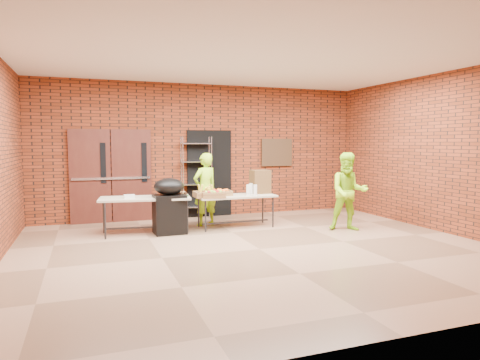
% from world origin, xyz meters
% --- Properties ---
extents(room, '(8.08, 7.08, 3.28)m').
position_xyz_m(room, '(0.00, 0.00, 1.60)').
color(room, brown).
rests_on(room, ground).
extents(double_doors, '(1.78, 0.12, 2.10)m').
position_xyz_m(double_doors, '(-2.20, 3.44, 1.05)').
color(double_doors, '#471E14').
rests_on(double_doors, room).
extents(dark_doorway, '(1.10, 0.06, 2.10)m').
position_xyz_m(dark_doorway, '(0.10, 3.46, 1.05)').
color(dark_doorway, black).
rests_on(dark_doorway, room).
extents(bronze_plaque, '(0.85, 0.04, 0.70)m').
position_xyz_m(bronze_plaque, '(1.90, 3.45, 1.55)').
color(bronze_plaque, '#3C2818').
rests_on(bronze_plaque, room).
extents(wire_rack, '(0.73, 0.32, 1.94)m').
position_xyz_m(wire_rack, '(-0.26, 3.32, 0.97)').
color(wire_rack, silver).
rests_on(wire_rack, room).
extents(table_left, '(1.84, 0.96, 0.72)m').
position_xyz_m(table_left, '(-1.65, 1.96, 0.66)').
color(table_left, '#B4AA8A').
rests_on(table_left, room).
extents(table_right, '(1.68, 0.73, 0.69)m').
position_xyz_m(table_right, '(0.25, 1.93, 0.63)').
color(table_right, '#B4AA8A').
rests_on(table_right, room).
extents(basket_bananas, '(0.49, 0.38, 0.15)m').
position_xyz_m(basket_bananas, '(-0.43, 1.84, 0.75)').
color(basket_bananas, olive).
rests_on(basket_bananas, table_right).
extents(basket_oranges, '(0.44, 0.34, 0.14)m').
position_xyz_m(basket_oranges, '(-0.07, 1.98, 0.75)').
color(basket_oranges, olive).
rests_on(basket_oranges, table_right).
extents(basket_apples, '(0.48, 0.37, 0.15)m').
position_xyz_m(basket_apples, '(-0.33, 1.75, 0.75)').
color(basket_apples, olive).
rests_on(basket_apples, table_right).
extents(muffin_tray, '(0.39, 0.39, 0.10)m').
position_xyz_m(muffin_tray, '(-0.98, 1.93, 0.77)').
color(muffin_tray, '#144C17').
rests_on(muffin_tray, table_left).
extents(napkin_box, '(0.20, 0.13, 0.07)m').
position_xyz_m(napkin_box, '(-1.95, 1.93, 0.76)').
color(napkin_box, silver).
rests_on(napkin_box, table_left).
extents(coffee_dispenser, '(0.39, 0.35, 0.51)m').
position_xyz_m(coffee_dispenser, '(0.87, 2.09, 0.94)').
color(coffee_dispenser, brown).
rests_on(coffee_dispenser, table_right).
extents(cup_stack_front, '(0.08, 0.08, 0.23)m').
position_xyz_m(cup_stack_front, '(0.49, 1.84, 0.80)').
color(cup_stack_front, silver).
rests_on(cup_stack_front, table_right).
extents(cup_stack_mid, '(0.08, 0.08, 0.24)m').
position_xyz_m(cup_stack_mid, '(0.60, 1.69, 0.80)').
color(cup_stack_mid, silver).
rests_on(cup_stack_mid, table_right).
extents(cup_stack_back, '(0.08, 0.08, 0.24)m').
position_xyz_m(cup_stack_back, '(0.60, 1.96, 0.81)').
color(cup_stack_back, silver).
rests_on(cup_stack_back, table_right).
extents(covered_grill, '(0.62, 0.52, 1.10)m').
position_xyz_m(covered_grill, '(-1.20, 1.78, 0.55)').
color(covered_grill, black).
rests_on(covered_grill, room).
extents(volunteer_woman, '(0.67, 0.56, 1.58)m').
position_xyz_m(volunteer_woman, '(-0.31, 2.35, 0.79)').
color(volunteer_woman, '#9BDD18').
rests_on(volunteer_woman, room).
extents(volunteer_man, '(0.95, 0.86, 1.60)m').
position_xyz_m(volunteer_man, '(2.31, 0.84, 0.80)').
color(volunteer_man, '#9BDD18').
rests_on(volunteer_man, room).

